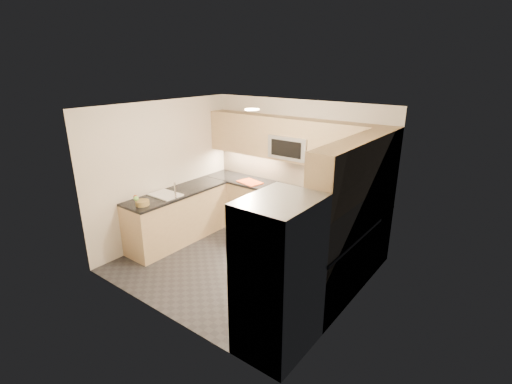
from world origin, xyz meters
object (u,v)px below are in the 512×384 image
Objects in this scene: cutting_board at (250,182)px; microwave at (292,147)px; refrigerator at (279,276)px; utensil_bowl at (359,202)px; fruit_basket at (142,203)px; gas_range at (286,214)px.

microwave is at bearing 14.44° from cutting_board.
refrigerator is 2.43m from utensil_bowl.
fruit_basket is (-0.63, -1.97, 0.03)m from cutting_board.
microwave is 0.42× the size of refrigerator.
utensil_bowl is 2.13m from cutting_board.
microwave is 1.11m from cutting_board.
gas_range is 0.51× the size of refrigerator.
microwave is at bearing 119.62° from refrigerator.
fruit_basket reaches higher than cutting_board.
utensil_bowl is at bearing 92.58° from refrigerator.
microwave is (0.00, 0.12, 1.24)m from gas_range.
microwave is 3.47× the size of fruit_basket.
utensil_bowl is 1.17× the size of fruit_basket.
refrigerator reaches higher than cutting_board.
refrigerator reaches higher than gas_range.
microwave reaches higher than fruit_basket.
microwave is 1.68× the size of cutting_board.
refrigerator is 3.97× the size of cutting_board.
cutting_board is (-2.24, 2.35, 0.05)m from refrigerator.
utensil_bowl reaches higher than cutting_board.
cutting_board is (-2.13, -0.08, -0.07)m from utensil_bowl.
microwave reaches higher than utensil_bowl.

